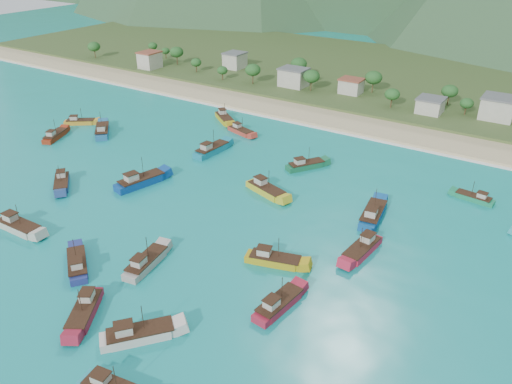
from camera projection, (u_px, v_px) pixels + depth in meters
The scene contains 26 objects.
ground at pixel (178, 230), 103.26m from camera, with size 600.00×600.00×0.00m, color #0C8879.
beach at pixel (338, 120), 161.82m from camera, with size 400.00×18.00×1.20m, color beige.
land at pixel (400, 78), 207.04m from camera, with size 400.00×110.00×2.40m, color #385123.
surf_line at pixel (326, 129), 154.78m from camera, with size 400.00×2.50×0.08m, color white.
village at pixel (413, 98), 168.32m from camera, with size 212.61×28.17×6.68m.
vegetation at pixel (346, 83), 181.59m from camera, with size 273.99×26.00×8.56m.
boat_0 at pixel (373, 215), 106.80m from camera, with size 5.27×12.54×7.18m.
boat_1 at pixel (212, 150), 138.06m from camera, with size 4.23×12.02×6.98m.
boat_2 at pixel (274, 260), 92.50m from camera, with size 10.95×5.91×6.21m.
boat_3 at pixel (62, 183), 120.43m from camera, with size 9.89×9.11×6.15m.
boat_4 at pixel (19, 227), 102.66m from camera, with size 11.50×3.67×6.74m.
boat_5 at pixel (362, 249), 95.48m from camera, with size 4.31×11.25×6.49m.
boat_6 at pixel (102, 131), 150.87m from camera, with size 11.10×11.02×7.13m.
boat_8 at pixel (85, 312), 80.08m from camera, with size 8.31×10.70×6.29m.
boat_9 at pixel (146, 263), 91.73m from camera, with size 4.91×11.05×6.31m.
boat_12 at pixel (139, 335), 75.44m from camera, with size 9.69×10.72×6.61m.
boat_13 at pixel (224, 118), 161.13m from camera, with size 10.77×9.26×6.52m.
boat_14 at pixel (306, 166), 129.37m from camera, with size 8.23×10.36×6.13m.
boat_15 at pixel (55, 136), 147.79m from camera, with size 6.79×10.51×6.00m.
boat_16 at pixel (80, 122), 158.53m from camera, with size 9.38×7.93×5.65m.
boat_17 at pixel (141, 181), 120.75m from camera, with size 6.68×13.13×7.45m.
boat_18 at pixel (279, 305), 81.60m from camera, with size 4.24×10.72×6.17m.
boat_19 at pixel (474, 198), 114.07m from camera, with size 8.85×3.54×5.08m.
boat_23 at pixel (78, 265), 91.19m from camera, with size 10.32×8.81×6.23m.
boat_25 at pixel (241, 131), 151.34m from camera, with size 10.02×5.42×5.68m.
boat_27 at pixel (266, 190), 116.99m from camera, with size 11.77×6.60×6.67m.
Camera 1 is at (61.21, -64.68, 55.27)m, focal length 35.00 mm.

